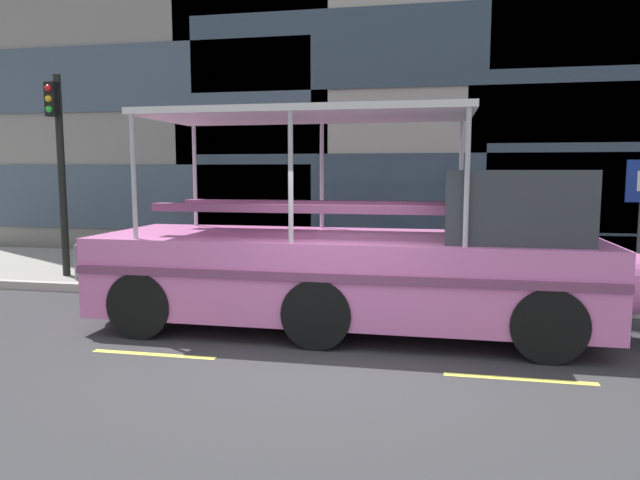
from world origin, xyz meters
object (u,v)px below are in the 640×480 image
at_px(leaned_bicycle, 128,261).
at_px(pedestrian_near_bow, 511,239).
at_px(traffic_light_pole, 59,156).
at_px(duck_tour_boat, 378,261).

height_order(leaned_bicycle, pedestrian_near_bow, pedestrian_near_bow).
xyz_separation_m(traffic_light_pole, duck_tour_boat, (7.24, -2.41, -1.73)).
relative_size(duck_tour_boat, pedestrian_near_bow, 6.24).
bearing_deg(pedestrian_near_bow, traffic_light_pole, -173.80).
distance_m(leaned_bicycle, duck_tour_boat, 6.21).
bearing_deg(duck_tour_boat, pedestrian_near_bow, 55.43).
distance_m(leaned_bicycle, pedestrian_near_bow, 8.15).
bearing_deg(leaned_bicycle, traffic_light_pole, -179.53).
relative_size(traffic_light_pole, leaned_bicycle, 2.52).
height_order(traffic_light_pole, pedestrian_near_bow, traffic_light_pole).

